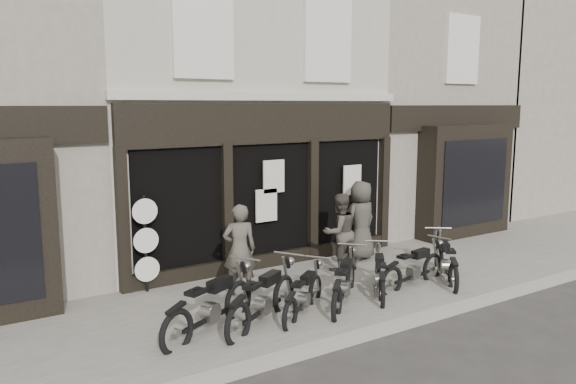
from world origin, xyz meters
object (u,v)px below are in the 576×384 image
man_right (361,221)px  man_centre (340,232)px  motorcycle_2 (304,299)px  motorcycle_0 (211,311)px  advert_sign_post (146,248)px  motorcycle_3 (344,287)px  man_left (240,249)px  motorcycle_6 (446,265)px  motorcycle_5 (414,272)px  motorcycle_1 (263,304)px  motorcycle_4 (380,279)px

man_right → man_centre: bearing=13.1°
motorcycle_2 → man_centre: man_centre is taller
motorcycle_0 → motorcycle_2: motorcycle_0 is taller
man_right → advert_sign_post: bearing=-15.6°
motorcycle_3 → advert_sign_post: (-2.96, 2.65, 0.61)m
motorcycle_0 → man_left: man_left is taller
advert_sign_post → motorcycle_6: bearing=-23.2°
advert_sign_post → motorcycle_5: bearing=-26.6°
motorcycle_5 → man_left: (-3.34, 1.46, 0.63)m
motorcycle_0 → motorcycle_3: size_ratio=1.23×
motorcycle_1 → motorcycle_5: 3.69m
man_left → advert_sign_post: 1.89m
motorcycle_4 → motorcycle_5: (0.89, -0.05, 0.02)m
man_centre → advert_sign_post: size_ratio=0.84×
motorcycle_2 → motorcycle_5: bearing=-35.2°
motorcycle_1 → motorcycle_2: motorcycle_1 is taller
motorcycle_6 → man_right: bearing=51.4°
motorcycle_4 → motorcycle_2: bearing=132.0°
motorcycle_1 → motorcycle_3: motorcycle_1 is taller
man_left → advert_sign_post: bearing=-19.0°
motorcycle_0 → motorcycle_5: motorcycle_0 is taller
advert_sign_post → motorcycle_0: bearing=-82.6°
motorcycle_4 → man_left: bearing=98.6°
motorcycle_5 → man_left: size_ratio=1.16×
advert_sign_post → man_centre: bearing=-10.4°
motorcycle_1 → motorcycle_6: (4.59, -0.00, -0.03)m
motorcycle_3 → motorcycle_4: motorcycle_3 is taller
motorcycle_1 → motorcycle_3: (1.79, -0.00, -0.03)m
motorcycle_6 → man_left: man_left is taller
motorcycle_0 → motorcycle_2: bearing=-32.3°
advert_sign_post → motorcycle_3: bearing=-40.3°
man_right → advert_sign_post: (-5.19, 0.47, -0.06)m
man_left → man_right: bearing=-152.1°
man_left → advert_sign_post: size_ratio=0.87×
motorcycle_4 → motorcycle_0: bearing=127.6°
motorcycle_2 → man_right: 3.91m
man_centre → man_left: bearing=7.9°
motorcycle_1 → advert_sign_post: (-1.17, 2.65, 0.58)m
advert_sign_post → man_left: bearing=-35.1°
motorcycle_6 → motorcycle_1: bearing=126.6°
motorcycle_2 → motorcycle_3: 0.94m
motorcycle_5 → advert_sign_post: (-4.85, 2.59, 0.62)m
motorcycle_4 → man_centre: 1.78m
motorcycle_3 → man_left: (-1.44, 1.52, 0.61)m
motorcycle_1 → advert_sign_post: advert_sign_post is taller
motorcycle_2 → man_left: 1.73m
man_centre → motorcycle_0: bearing=24.6°
man_right → motorcycle_0: bearing=11.7°
motorcycle_3 → man_centre: size_ratio=1.01×
motorcycle_0 → motorcycle_6: bearing=-28.3°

